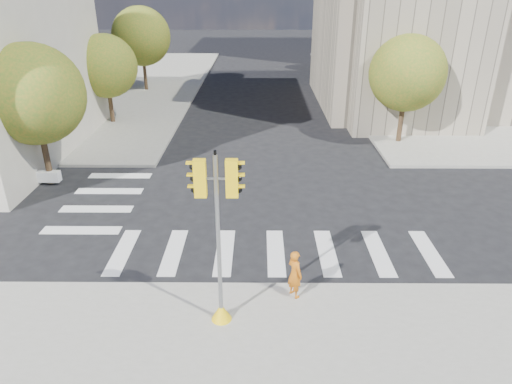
% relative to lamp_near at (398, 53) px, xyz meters
% --- Properties ---
extents(ground, '(160.00, 160.00, 0.00)m').
position_rel_lamp_near_xyz_m(ground, '(-8.00, -14.00, -4.58)').
color(ground, black).
rests_on(ground, ground).
extents(sidewalk_far_right, '(28.00, 40.00, 0.15)m').
position_rel_lamp_near_xyz_m(sidewalk_far_right, '(12.00, 12.00, -4.50)').
color(sidewalk_far_right, gray).
rests_on(sidewalk_far_right, ground).
extents(sidewalk_far_left, '(28.00, 40.00, 0.15)m').
position_rel_lamp_near_xyz_m(sidewalk_far_left, '(-28.00, 12.00, -4.50)').
color(sidewalk_far_left, gray).
rests_on(sidewalk_far_left, ground).
extents(civic_building, '(26.00, 16.00, 19.39)m').
position_rel_lamp_near_xyz_m(civic_building, '(7.59, 5.12, 2.68)').
color(civic_building, '#9F937E').
rests_on(civic_building, ground).
extents(tree_lw_near, '(4.40, 4.40, 6.41)m').
position_rel_lamp_near_xyz_m(tree_lw_near, '(-18.50, -10.00, -0.38)').
color(tree_lw_near, '#382616').
rests_on(tree_lw_near, ground).
extents(tree_lw_mid, '(4.00, 4.00, 5.77)m').
position_rel_lamp_near_xyz_m(tree_lw_mid, '(-18.50, 0.00, -0.82)').
color(tree_lw_mid, '#382616').
rests_on(tree_lw_mid, ground).
extents(tree_lw_far, '(4.80, 4.80, 6.95)m').
position_rel_lamp_near_xyz_m(tree_lw_far, '(-18.50, 10.00, -0.04)').
color(tree_lw_far, '#382616').
rests_on(tree_lw_far, ground).
extents(tree_re_near, '(4.20, 4.20, 6.16)m').
position_rel_lamp_near_xyz_m(tree_re_near, '(-0.50, -4.00, -0.53)').
color(tree_re_near, '#382616').
rests_on(tree_re_near, ground).
extents(tree_re_mid, '(4.60, 4.60, 6.66)m').
position_rel_lamp_near_xyz_m(tree_re_mid, '(-0.50, 8.00, -0.23)').
color(tree_re_mid, '#382616').
rests_on(tree_re_mid, ground).
extents(tree_re_far, '(4.00, 4.00, 5.88)m').
position_rel_lamp_near_xyz_m(tree_re_far, '(-0.50, 20.00, -0.71)').
color(tree_re_far, '#382616').
rests_on(tree_re_far, ground).
extents(lamp_near, '(0.35, 0.18, 8.11)m').
position_rel_lamp_near_xyz_m(lamp_near, '(0.00, 0.00, 0.00)').
color(lamp_near, black).
rests_on(lamp_near, sidewalk_far_right).
extents(lamp_far, '(0.35, 0.18, 8.11)m').
position_rel_lamp_near_xyz_m(lamp_far, '(0.00, 14.00, 0.00)').
color(lamp_far, black).
rests_on(lamp_far, sidewalk_far_right).
extents(traffic_signal, '(1.06, 0.56, 4.95)m').
position_rel_lamp_near_xyz_m(traffic_signal, '(-9.72, -19.68, -2.31)').
color(traffic_signal, yellow).
rests_on(traffic_signal, sidewalk_near).
extents(photographer, '(0.61, 0.66, 1.52)m').
position_rel_lamp_near_xyz_m(photographer, '(-7.64, -18.60, -3.67)').
color(photographer, '#C26212').
rests_on(photographer, sidewalk_near).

